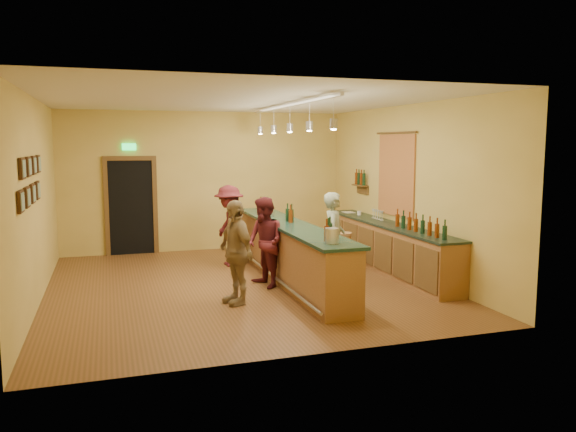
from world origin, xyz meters
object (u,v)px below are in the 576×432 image
object	(u,v)px
bartender	(334,237)
bar_stool	(343,240)
back_counter	(388,246)
tasting_bar	(290,248)
customer_a	(265,242)
customer_b	(236,252)
customer_c	(229,226)

from	to	relation	value
bartender	bar_stool	size ratio (longest dim) A/B	2.19
back_counter	bartender	world-z (taller)	bartender
tasting_bar	customer_a	xyz separation A→B (m)	(-0.55, -0.28, 0.18)
customer_a	customer_b	bearing A→B (deg)	-52.42
tasting_bar	customer_c	distance (m)	1.81
customer_a	tasting_bar	bearing A→B (deg)	104.30
tasting_bar	customer_a	bearing A→B (deg)	-152.88
back_counter	customer_a	distance (m)	2.67
tasting_bar	bartender	bearing A→B (deg)	-22.95
customer_c	bar_stool	xyz separation A→B (m)	(2.03, -1.08, -0.23)
bartender	customer_a	xyz separation A→B (m)	(-1.28, 0.03, -0.03)
tasting_bar	customer_b	distance (m)	1.68
bartender	customer_b	size ratio (longest dim) A/B	1.00
tasting_bar	bartender	world-z (taller)	bartender
customer_b	back_counter	bearing A→B (deg)	96.75
customer_b	bar_stool	xyz separation A→B (m)	(2.51, 1.66, -0.21)
back_counter	bar_stool	distance (m)	0.88
bartender	customer_c	world-z (taller)	customer_c
customer_a	customer_c	size ratio (longest dim) A/B	0.95
tasting_bar	back_counter	bearing A→B (deg)	5.01
back_counter	bartender	xyz separation A→B (m)	(-1.34, -0.49, 0.32)
back_counter	bar_stool	size ratio (longest dim) A/B	6.16
tasting_bar	bar_stool	size ratio (longest dim) A/B	6.90
bar_stool	bartender	bearing A→B (deg)	-122.43
customer_b	bartender	bearing A→B (deg)	97.60
bartender	customer_c	size ratio (longest dim) A/B	0.99
tasting_bar	bartender	size ratio (longest dim) A/B	3.15
bar_stool	customer_c	bearing A→B (deg)	151.99
bartender	customer_b	world-z (taller)	customer_b
bartender	bar_stool	distance (m)	1.04
tasting_bar	customer_b	bearing A→B (deg)	-137.99
bartender	customer_a	size ratio (longest dim) A/B	1.03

